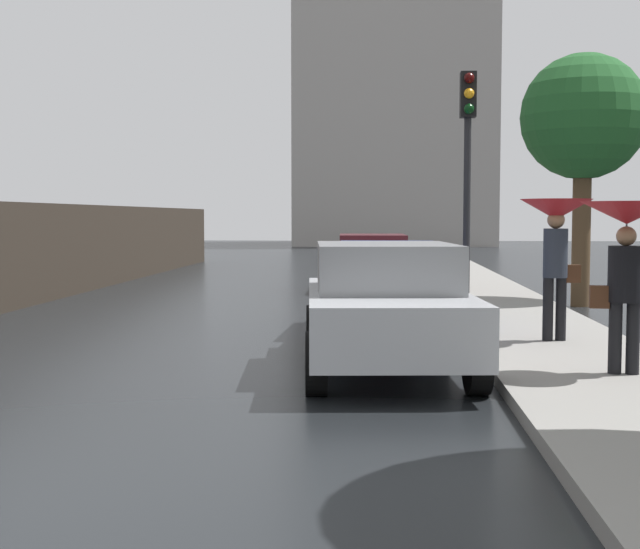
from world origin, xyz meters
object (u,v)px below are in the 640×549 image
(car_silver_far_lane, at_px, (386,305))
(pedestrian_with_umbrella_far, at_px, (626,240))
(car_blue_far_ahead, at_px, (385,284))
(traffic_light, at_px, (468,146))
(street_tree_near, at_px, (583,119))
(pedestrian_with_umbrella_near, at_px, (556,228))
(car_maroon_mid_road, at_px, (372,262))

(car_silver_far_lane, distance_m, pedestrian_with_umbrella_far, 2.73)
(car_silver_far_lane, bearing_deg, car_blue_far_ahead, 85.23)
(traffic_light, height_order, street_tree_near, street_tree_near)
(pedestrian_with_umbrella_near, xyz_separation_m, pedestrian_with_umbrella_far, (0.23, -2.48, -0.09))
(car_maroon_mid_road, bearing_deg, car_blue_far_ahead, -90.26)
(car_silver_far_lane, relative_size, pedestrian_with_umbrella_near, 2.18)
(car_maroon_mid_road, height_order, pedestrian_with_umbrella_far, pedestrian_with_umbrella_far)
(pedestrian_with_umbrella_near, height_order, street_tree_near, street_tree_near)
(car_blue_far_ahead, relative_size, pedestrian_with_umbrella_near, 2.30)
(car_maroon_mid_road, relative_size, pedestrian_with_umbrella_near, 2.32)
(car_blue_far_ahead, distance_m, car_silver_far_lane, 3.66)
(pedestrian_with_umbrella_far, distance_m, traffic_light, 5.73)
(car_maroon_mid_road, height_order, traffic_light, traffic_light)
(car_maroon_mid_road, bearing_deg, traffic_light, -77.55)
(pedestrian_with_umbrella_near, distance_m, pedestrian_with_umbrella_far, 2.49)
(car_silver_far_lane, bearing_deg, pedestrian_with_umbrella_far, -21.39)
(car_maroon_mid_road, height_order, street_tree_near, street_tree_near)
(pedestrian_with_umbrella_near, distance_m, traffic_light, 3.36)
(car_silver_far_lane, xyz_separation_m, traffic_light, (1.39, 4.68, 2.19))
(car_silver_far_lane, bearing_deg, car_maroon_mid_road, 86.72)
(car_blue_far_ahead, xyz_separation_m, pedestrian_with_umbrella_far, (2.49, -4.42, 0.82))
(traffic_light, distance_m, street_tree_near, 4.01)
(pedestrian_with_umbrella_near, relative_size, traffic_light, 0.47)
(car_blue_far_ahead, relative_size, traffic_light, 1.08)
(traffic_light, bearing_deg, car_maroon_mid_road, 104.72)
(car_silver_far_lane, distance_m, pedestrian_with_umbrella_near, 2.99)
(car_blue_far_ahead, height_order, pedestrian_with_umbrella_far, pedestrian_with_umbrella_far)
(car_blue_far_ahead, xyz_separation_m, traffic_light, (1.37, 1.02, 2.22))
(car_maroon_mid_road, relative_size, car_blue_far_ahead, 1.01)
(car_silver_far_lane, xyz_separation_m, street_tree_near, (3.95, 7.67, 2.94))
(car_blue_far_ahead, relative_size, pedestrian_with_umbrella_far, 2.40)
(pedestrian_with_umbrella_far, bearing_deg, street_tree_near, -94.03)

